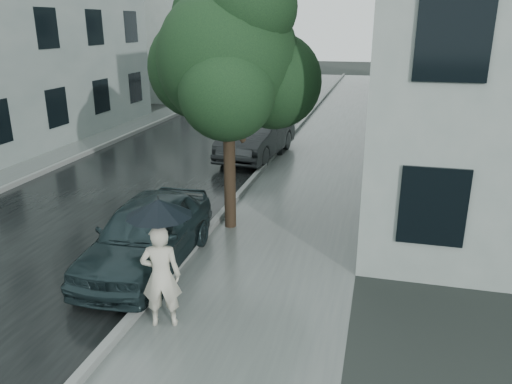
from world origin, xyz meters
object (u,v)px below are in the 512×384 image
(lamp_post, at_px, (276,75))
(street_tree, at_px, (229,57))
(car_far, at_px, (257,136))
(pedestrian, at_px, (161,276))
(car_near, at_px, (147,233))

(lamp_post, bearing_deg, street_tree, -105.32)
(street_tree, relative_size, lamp_post, 1.17)
(lamp_post, xyz_separation_m, car_far, (-0.61, -0.41, -2.20))
(pedestrian, distance_m, car_far, 11.17)
(pedestrian, height_order, lamp_post, lamp_post)
(lamp_post, bearing_deg, car_far, -164.46)
(car_far, bearing_deg, pedestrian, -78.75)
(street_tree, relative_size, car_far, 1.28)
(lamp_post, bearing_deg, pedestrian, -105.83)
(car_near, relative_size, car_far, 0.89)
(pedestrian, relative_size, lamp_post, 0.34)
(pedestrian, xyz_separation_m, street_tree, (-0.16, 4.47, 3.18))
(street_tree, xyz_separation_m, car_near, (-1.02, -2.56, -3.35))
(street_tree, relative_size, car_near, 1.44)
(car_near, bearing_deg, pedestrian, -59.58)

